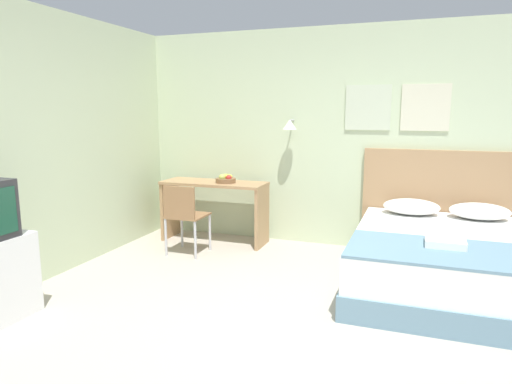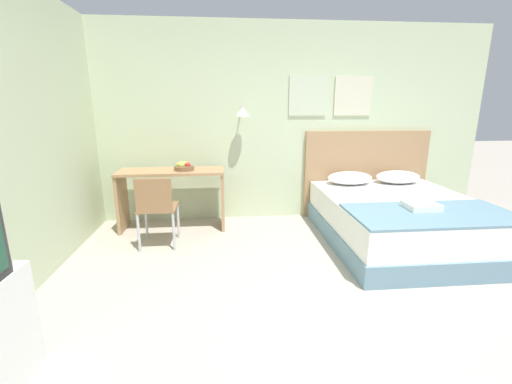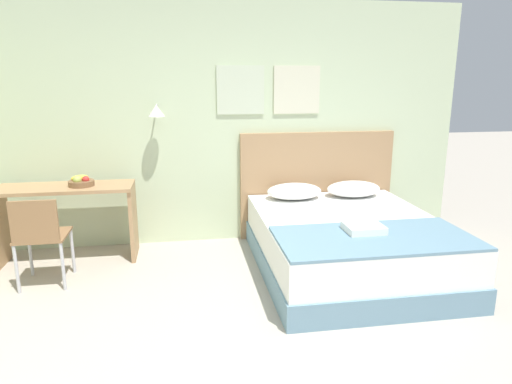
% 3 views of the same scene
% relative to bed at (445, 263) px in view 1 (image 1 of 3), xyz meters
% --- Properties ---
extents(ground_plane, '(24.00, 24.00, 0.00)m').
position_rel_bed_xyz_m(ground_plane, '(-1.24, -1.46, -0.26)').
color(ground_plane, '#B2A899').
extents(wall_back, '(5.76, 0.31, 2.65)m').
position_rel_bed_xyz_m(wall_back, '(-1.23, 1.12, 1.07)').
color(wall_back, beige).
rests_on(wall_back, ground_plane).
extents(bed, '(1.68, 2.07, 0.53)m').
position_rel_bed_xyz_m(bed, '(0.00, 0.00, 0.00)').
color(bed, '#66899E').
rests_on(bed, ground_plane).
extents(headboard, '(1.80, 0.06, 1.23)m').
position_rel_bed_xyz_m(headboard, '(0.00, 1.07, 0.35)').
color(headboard, '#A87F56').
rests_on(headboard, ground_plane).
extents(pillow_left, '(0.60, 0.41, 0.17)m').
position_rel_bed_xyz_m(pillow_left, '(-0.34, 0.78, 0.35)').
color(pillow_left, white).
rests_on(pillow_left, bed).
extents(pillow_right, '(0.60, 0.41, 0.17)m').
position_rel_bed_xyz_m(pillow_right, '(0.34, 0.78, 0.35)').
color(pillow_right, white).
rests_on(pillow_right, bed).
extents(throw_blanket, '(1.63, 0.83, 0.02)m').
position_rel_bed_xyz_m(throw_blanket, '(0.00, -0.60, 0.28)').
color(throw_blanket, '#66899E').
rests_on(throw_blanket, bed).
extents(folded_towel_near_foot, '(0.32, 0.27, 0.06)m').
position_rel_bed_xyz_m(folded_towel_near_foot, '(-0.04, -0.46, 0.32)').
color(folded_towel_near_foot, white).
rests_on(folded_towel_near_foot, throw_blanket).
extents(desk, '(1.33, 0.48, 0.78)m').
position_rel_bed_xyz_m(desk, '(-2.72, 0.74, 0.29)').
color(desk, '#A87F56').
rests_on(desk, ground_plane).
extents(desk_chair, '(0.42, 0.42, 0.83)m').
position_rel_bed_xyz_m(desk_chair, '(-2.81, 0.10, 0.24)').
color(desk_chair, '#8E6642').
rests_on(desk_chair, ground_plane).
extents(fruit_bowl, '(0.25, 0.25, 0.11)m').
position_rel_bed_xyz_m(fruit_bowl, '(-2.55, 0.72, 0.56)').
color(fruit_bowl, brown).
rests_on(fruit_bowl, desk).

